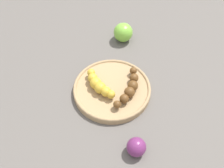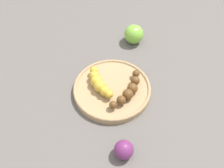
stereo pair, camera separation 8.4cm
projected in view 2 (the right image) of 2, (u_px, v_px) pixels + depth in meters
ground_plane at (112, 92)px, 0.87m from camera, size 2.40×2.40×0.00m
fruit_bowl at (112, 89)px, 0.86m from camera, size 0.24×0.24×0.02m
banana_spotted at (99, 83)px, 0.84m from camera, size 0.10×0.10×0.04m
banana_overripe at (129, 90)px, 0.83m from camera, size 0.15×0.07×0.03m
apple_green at (134, 34)px, 0.99m from camera, size 0.07×0.07×0.07m
plum_purple at (124, 150)px, 0.72m from camera, size 0.05×0.05×0.05m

